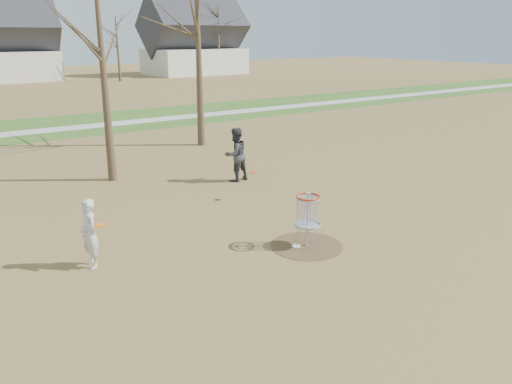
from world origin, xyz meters
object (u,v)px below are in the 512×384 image
disc_grounded (296,246)px  disc_golf_basket (308,211)px  player_standing (89,234)px  player_throwing (236,155)px

disc_grounded → disc_golf_basket: bearing=-22.6°
player_standing → disc_grounded: player_standing is taller
player_standing → player_throwing: player_throwing is taller
disc_grounded → player_throwing: bearing=72.1°
player_throwing → disc_golf_basket: size_ratio=1.42×
disc_golf_basket → player_throwing: bearing=74.6°
player_throwing → disc_golf_basket: (-1.62, -5.91, -0.04)m
disc_golf_basket → player_standing: bearing=158.8°
player_standing → player_throwing: 7.56m
disc_grounded → disc_golf_basket: 0.93m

